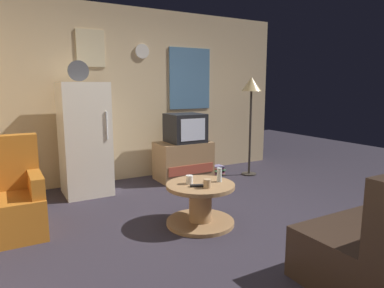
{
  "coord_description": "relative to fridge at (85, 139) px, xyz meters",
  "views": [
    {
      "loc": [
        -1.89,
        -2.69,
        1.45
      ],
      "look_at": [
        0.14,
        0.9,
        0.75
      ],
      "focal_mm": 31.99,
      "sensor_mm": 36.0,
      "label": 1
    }
  ],
  "objects": [
    {
      "name": "book_stack",
      "position": [
        2.11,
        -0.06,
        -0.68
      ],
      "size": [
        0.2,
        0.18,
        0.15
      ],
      "color": "#897653",
      "rests_on": "ground_plane"
    },
    {
      "name": "tv_stand",
      "position": [
        1.49,
        -0.01,
        -0.46
      ],
      "size": [
        0.84,
        0.53,
        0.59
      ],
      "color": "#9E754C",
      "rests_on": "ground_plane"
    },
    {
      "name": "crt_tv",
      "position": [
        1.53,
        -0.01,
        0.06
      ],
      "size": [
        0.54,
        0.51,
        0.44
      ],
      "color": "black",
      "rests_on": "tv_stand"
    },
    {
      "name": "coffee_table",
      "position": [
        0.8,
        -1.68,
        -0.53
      ],
      "size": [
        0.72,
        0.72,
        0.44
      ],
      "color": "#9E754C",
      "rests_on": "ground_plane"
    },
    {
      "name": "remote_control",
      "position": [
        0.72,
        -1.76,
        -0.3
      ],
      "size": [
        0.15,
        0.11,
        0.02
      ],
      "primitive_type": "cube",
      "rotation": [
        0.0,
        0.0,
        -0.45
      ],
      "color": "black",
      "rests_on": "coffee_table"
    },
    {
      "name": "wine_glass",
      "position": [
        1.02,
        -1.71,
        -0.24
      ],
      "size": [
        0.05,
        0.05,
        0.15
      ],
      "primitive_type": "cylinder",
      "color": "silver",
      "rests_on": "coffee_table"
    },
    {
      "name": "ground_plane",
      "position": [
        0.92,
        -1.95,
        -0.75
      ],
      "size": [
        12.0,
        12.0,
        0.0
      ],
      "primitive_type": "plane",
      "color": "#2D2833"
    },
    {
      "name": "fridge",
      "position": [
        0.0,
        0.0,
        0.0
      ],
      "size": [
        0.6,
        0.62,
        1.77
      ],
      "color": "silver",
      "rests_on": "ground_plane"
    },
    {
      "name": "armchair",
      "position": [
        -0.99,
        -0.95,
        -0.42
      ],
      "size": [
        0.68,
        0.68,
        0.96
      ],
      "color": "#B2661E",
      "rests_on": "ground_plane"
    },
    {
      "name": "standing_lamp",
      "position": [
        2.57,
        -0.3,
        0.6
      ],
      "size": [
        0.32,
        0.32,
        1.59
      ],
      "color": "#332D28",
      "rests_on": "ground_plane"
    },
    {
      "name": "wall_with_art",
      "position": [
        0.93,
        0.5,
        0.56
      ],
      "size": [
        5.2,
        0.12,
        2.62
      ],
      "color": "#D1B284",
      "rests_on": "ground_plane"
    },
    {
      "name": "mug_ceramic_white",
      "position": [
        0.7,
        -1.62,
        -0.27
      ],
      "size": [
        0.08,
        0.08,
        0.09
      ],
      "primitive_type": "cylinder",
      "color": "silver",
      "rests_on": "coffee_table"
    },
    {
      "name": "mug_ceramic_tan",
      "position": [
        0.79,
        -1.84,
        -0.27
      ],
      "size": [
        0.08,
        0.08,
        0.09
      ],
      "primitive_type": "cylinder",
      "color": "tan",
      "rests_on": "coffee_table"
    }
  ]
}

